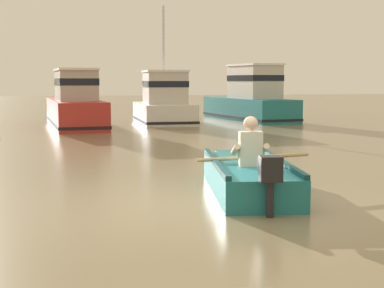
{
  "coord_description": "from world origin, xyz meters",
  "views": [
    {
      "loc": [
        -1.88,
        -7.75,
        1.72
      ],
      "look_at": [
        0.45,
        2.7,
        0.55
      ],
      "focal_mm": 54.39,
      "sensor_mm": 36.0,
      "label": 1
    }
  ],
  "objects_px": {
    "rowboat_with_person": "(248,176)",
    "moored_boat_white": "(164,104)",
    "moored_boat_teal": "(251,100)",
    "moored_boat_red": "(75,105)"
  },
  "relations": [
    {
      "from": "moored_boat_teal",
      "to": "moored_boat_white",
      "type": "bearing_deg",
      "value": -168.83
    },
    {
      "from": "moored_boat_red",
      "to": "moored_boat_teal",
      "type": "bearing_deg",
      "value": 13.54
    },
    {
      "from": "moored_boat_white",
      "to": "moored_boat_teal",
      "type": "height_order",
      "value": "moored_boat_white"
    },
    {
      "from": "moored_boat_red",
      "to": "moored_boat_teal",
      "type": "xyz_separation_m",
      "value": [
        7.51,
        1.81,
        0.08
      ]
    },
    {
      "from": "rowboat_with_person",
      "to": "moored_boat_white",
      "type": "distance_m",
      "value": 14.83
    },
    {
      "from": "moored_boat_teal",
      "to": "rowboat_with_person",
      "type": "bearing_deg",
      "value": -108.4
    },
    {
      "from": "moored_boat_white",
      "to": "moored_boat_teal",
      "type": "distance_m",
      "value": 4.02
    },
    {
      "from": "rowboat_with_person",
      "to": "moored_boat_teal",
      "type": "bearing_deg",
      "value": 71.6
    },
    {
      "from": "rowboat_with_person",
      "to": "moored_boat_red",
      "type": "distance_m",
      "value": 13.95
    },
    {
      "from": "moored_boat_red",
      "to": "rowboat_with_person",
      "type": "bearing_deg",
      "value": -80.34
    }
  ]
}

